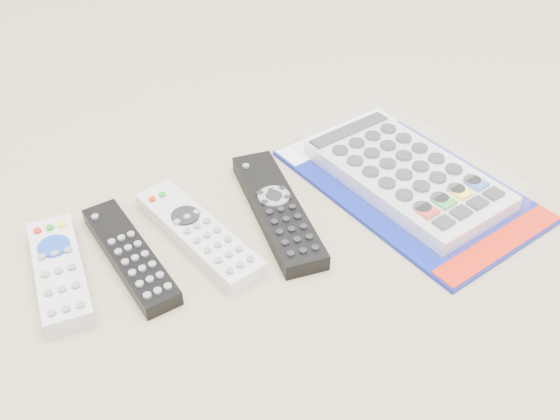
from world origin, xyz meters
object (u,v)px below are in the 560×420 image
remote_silver_dvd (198,233)px  jumbo_remote_packaged (407,173)px  remote_slim_black (130,255)px  remote_small_grey (60,271)px  remote_large_black (277,209)px

remote_silver_dvd → jumbo_remote_packaged: 0.29m
remote_slim_black → jumbo_remote_packaged: jumbo_remote_packaged is taller
remote_small_grey → remote_silver_dvd: (0.16, -0.02, -0.00)m
remote_silver_dvd → remote_large_black: 0.10m
remote_small_grey → jumbo_remote_packaged: size_ratio=0.49×
remote_slim_black → remote_large_black: bearing=-8.1°
remote_small_grey → jumbo_remote_packaged: (0.45, -0.06, 0.01)m
remote_silver_dvd → jumbo_remote_packaged: (0.29, -0.04, 0.01)m
remote_slim_black → remote_large_black: size_ratio=0.85×
remote_small_grey → remote_silver_dvd: remote_small_grey is taller
remote_small_grey → remote_large_black: (0.27, -0.03, -0.00)m
remote_small_grey → remote_large_black: 0.27m
remote_slim_black → jumbo_remote_packaged: 0.37m
remote_silver_dvd → remote_large_black: bearing=-15.2°
remote_small_grey → remote_silver_dvd: bearing=1.3°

